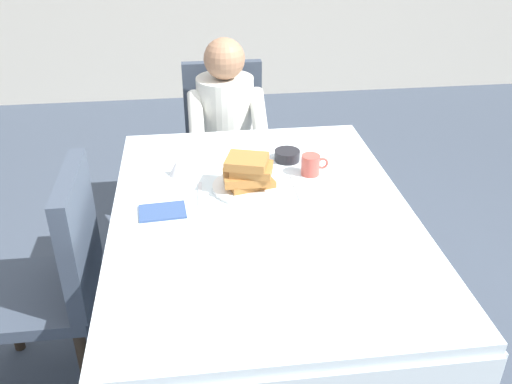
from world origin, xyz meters
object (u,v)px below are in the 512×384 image
(dining_table_main, at_px, (262,231))
(cup_coffee, at_px, (311,165))
(knife_right_of_plate, at_px, (296,187))
(diner_person, at_px, (226,124))
(chair_diner, at_px, (225,136))
(bowl_butter, at_px, (287,155))
(syrup_pitcher, at_px, (178,167))
(fork_left_of_plate, at_px, (200,193))
(spoon_near_edge, at_px, (251,230))
(chair_left_side, at_px, (57,272))
(breakfast_stack, at_px, (248,172))
(plate_breakfast, at_px, (248,187))

(dining_table_main, distance_m, cup_coffee, 0.38)
(knife_right_of_plate, bearing_deg, diner_person, 13.74)
(chair_diner, height_order, bowl_butter, chair_diner)
(syrup_pitcher, xyz_separation_m, knife_right_of_plate, (0.46, -0.17, -0.04))
(chair_diner, xyz_separation_m, syrup_pitcher, (-0.25, -0.85, 0.25))
(bowl_butter, relative_size, knife_right_of_plate, 0.55)
(dining_table_main, bearing_deg, fork_left_of_plate, 145.97)
(diner_person, relative_size, spoon_near_edge, 7.47)
(knife_right_of_plate, bearing_deg, chair_left_side, 99.28)
(chair_diner, height_order, spoon_near_edge, chair_diner)
(chair_diner, height_order, syrup_pitcher, chair_diner)
(syrup_pitcher, xyz_separation_m, fork_left_of_plate, (0.08, -0.17, -0.04))
(breakfast_stack, bearing_deg, chair_diner, 91.31)
(chair_left_side, xyz_separation_m, cup_coffee, (1.01, 0.26, 0.25))
(diner_person, distance_m, knife_right_of_plate, 0.89)
(chair_left_side, bearing_deg, bowl_butter, -66.71)
(fork_left_of_plate, relative_size, knife_right_of_plate, 0.90)
(chair_left_side, relative_size, syrup_pitcher, 11.63)
(chair_left_side, height_order, syrup_pitcher, chair_left_side)
(bowl_butter, xyz_separation_m, syrup_pitcher, (-0.47, -0.08, 0.02))
(chair_diner, relative_size, syrup_pitcher, 11.63)
(dining_table_main, xyz_separation_m, breakfast_stack, (-0.03, 0.16, 0.17))
(diner_person, xyz_separation_m, plate_breakfast, (0.02, -0.84, 0.08))
(chair_left_side, xyz_separation_m, spoon_near_edge, (0.71, -0.13, 0.21))
(plate_breakfast, bearing_deg, syrup_pitcher, 150.77)
(breakfast_stack, xyz_separation_m, cup_coffee, (0.27, 0.10, -0.03))
(spoon_near_edge, bearing_deg, chair_diner, 104.79)
(syrup_pitcher, bearing_deg, diner_person, 70.12)
(fork_left_of_plate, bearing_deg, dining_table_main, -121.58)
(breakfast_stack, relative_size, spoon_near_edge, 1.37)
(chair_diner, xyz_separation_m, plate_breakfast, (0.02, -1.00, 0.22))
(dining_table_main, distance_m, knife_right_of_plate, 0.24)
(chair_diner, height_order, fork_left_of_plate, chair_diner)
(plate_breakfast, relative_size, spoon_near_edge, 1.87)
(diner_person, bearing_deg, spoon_near_edge, 89.83)
(cup_coffee, height_order, spoon_near_edge, cup_coffee)
(dining_table_main, height_order, spoon_near_edge, spoon_near_edge)
(cup_coffee, height_order, syrup_pitcher, cup_coffee)
(cup_coffee, height_order, bowl_butter, cup_coffee)
(chair_diner, relative_size, diner_person, 0.83)
(cup_coffee, bearing_deg, chair_left_side, -165.48)
(knife_right_of_plate, bearing_deg, chair_diner, 11.69)
(cup_coffee, xyz_separation_m, spoon_near_edge, (-0.30, -0.39, -0.04))
(cup_coffee, distance_m, knife_right_of_plate, 0.14)
(breakfast_stack, relative_size, knife_right_of_plate, 1.03)
(chair_left_side, distance_m, cup_coffee, 1.07)
(bowl_butter, bearing_deg, cup_coffee, -62.26)
(bowl_butter, bearing_deg, diner_person, 109.60)
(diner_person, relative_size, knife_right_of_plate, 5.60)
(syrup_pitcher, relative_size, spoon_near_edge, 0.53)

